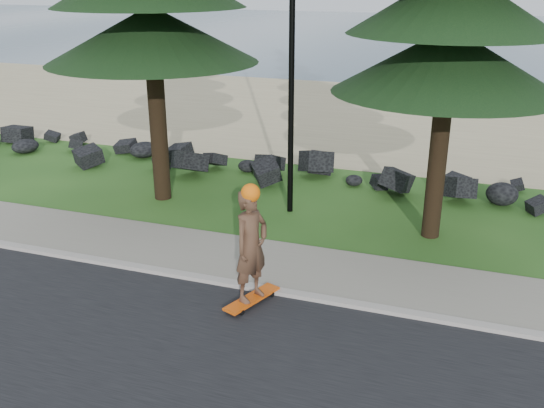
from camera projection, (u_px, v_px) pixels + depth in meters
name	position (u px, v px, depth m)	size (l,w,h in m)	color
ground	(244.00, 265.00, 12.51)	(160.00, 160.00, 0.00)	#214B17
road	(126.00, 402.00, 8.54)	(160.00, 7.00, 0.02)	black
kerb	(226.00, 283.00, 11.70)	(160.00, 0.20, 0.10)	#ABA29A
sidewalk	(247.00, 259.00, 12.67)	(160.00, 2.00, 0.08)	gray
beach_sand	(371.00, 116.00, 25.29)	(160.00, 15.00, 0.01)	tan
ocean	(441.00, 34.00, 57.46)	(160.00, 58.00, 0.01)	#334E61
seawall_boulders	(315.00, 182.00, 17.45)	(60.00, 2.40, 1.10)	black
lamp_post	(292.00, 43.00, 13.84)	(0.25, 0.14, 8.14)	black
skateboarder	(251.00, 247.00, 10.64)	(0.73, 1.27, 2.31)	#DD500D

